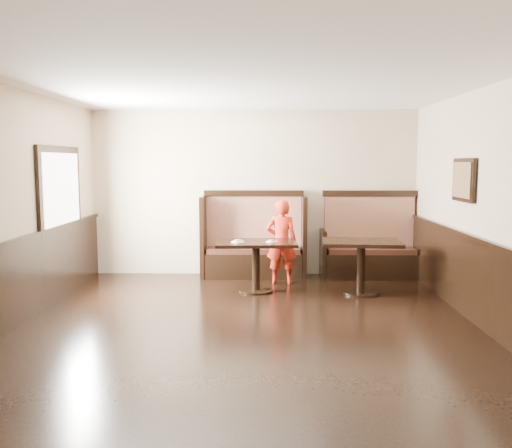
{
  "coord_description": "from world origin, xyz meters",
  "views": [
    {
      "loc": [
        0.19,
        -5.71,
        1.93
      ],
      "look_at": [
        0.06,
        2.35,
        1.0
      ],
      "focal_mm": 38.0,
      "sensor_mm": 36.0,
      "label": 1
    }
  ],
  "objects_px": {
    "child": "(281,242)",
    "table_main": "(256,253)",
    "table_neighbor": "(361,254)",
    "booth_neighbor": "(370,248)",
    "booth_main": "(254,245)"
  },
  "relations": [
    {
      "from": "booth_neighbor",
      "to": "child",
      "type": "distance_m",
      "value": 1.61
    },
    {
      "from": "table_neighbor",
      "to": "child",
      "type": "relative_size",
      "value": 0.88
    },
    {
      "from": "booth_main",
      "to": "booth_neighbor",
      "type": "distance_m",
      "value": 1.95
    },
    {
      "from": "booth_main",
      "to": "child",
      "type": "bearing_deg",
      "value": -50.52
    },
    {
      "from": "booth_main",
      "to": "child",
      "type": "xyz_separation_m",
      "value": [
        0.45,
        -0.55,
        0.15
      ]
    },
    {
      "from": "table_main",
      "to": "child",
      "type": "distance_m",
      "value": 0.67
    },
    {
      "from": "table_neighbor",
      "to": "child",
      "type": "bearing_deg",
      "value": 155.29
    },
    {
      "from": "booth_main",
      "to": "booth_neighbor",
      "type": "height_order",
      "value": "same"
    },
    {
      "from": "booth_neighbor",
      "to": "table_main",
      "type": "height_order",
      "value": "booth_neighbor"
    },
    {
      "from": "booth_neighbor",
      "to": "child",
      "type": "bearing_deg",
      "value": -159.9
    },
    {
      "from": "booth_neighbor",
      "to": "table_neighbor",
      "type": "height_order",
      "value": "booth_neighbor"
    },
    {
      "from": "child",
      "to": "table_main",
      "type": "bearing_deg",
      "value": 58.48
    },
    {
      "from": "table_main",
      "to": "table_neighbor",
      "type": "distance_m",
      "value": 1.54
    },
    {
      "from": "booth_neighbor",
      "to": "table_neighbor",
      "type": "bearing_deg",
      "value": -106.59
    },
    {
      "from": "booth_main",
      "to": "table_main",
      "type": "distance_m",
      "value": 1.08
    }
  ]
}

